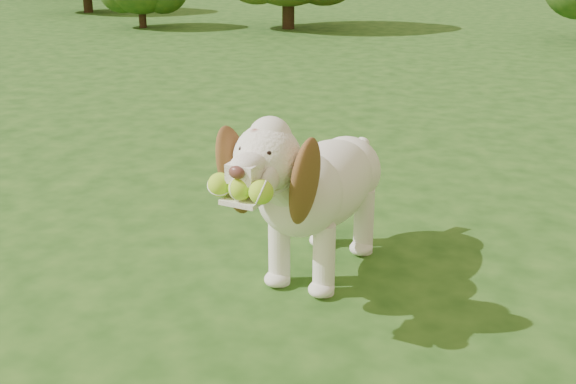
% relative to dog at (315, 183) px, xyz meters
% --- Properties ---
extents(ground, '(80.00, 80.00, 0.00)m').
position_rel_dog_xyz_m(ground, '(-0.41, -0.06, -0.45)').
color(ground, '#193F12').
rests_on(ground, ground).
extents(dog, '(0.51, 1.29, 0.84)m').
position_rel_dog_xyz_m(dog, '(0.00, 0.00, 0.00)').
color(dog, white).
rests_on(dog, ground).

